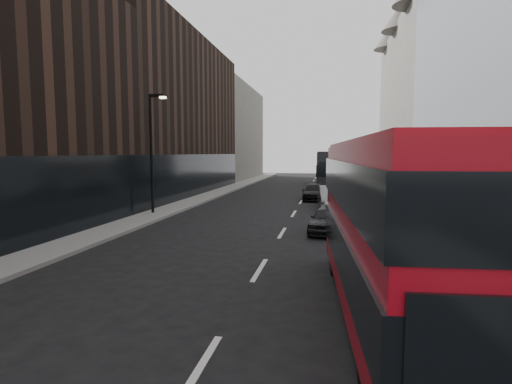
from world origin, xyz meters
The scene contains 12 objects.
sidewalk_right centered at (7.50, 25.00, 0.07)m, with size 3.00×80.00×0.15m, color slate.
sidewalk_left centered at (-8.00, 25.00, 0.07)m, with size 2.00×80.00×0.15m, color slate.
building_modern_block centered at (11.47, 21.00, 9.90)m, with size 5.03×22.00×20.00m.
building_victorian centered at (11.38, 44.00, 9.66)m, with size 6.50×24.00×21.00m.
building_left_mid centered at (-11.50, 30.00, 7.00)m, with size 5.00×24.00×14.00m, color black.
building_left_far centered at (-11.50, 52.00, 6.50)m, with size 5.00×20.00×13.00m, color #615B55.
street_lamp centered at (-8.22, 18.00, 4.18)m, with size 1.06×0.22×7.00m.
red_bus centered at (3.53, 4.89, 2.21)m, with size 3.02×9.97×3.98m.
grey_bus centered at (2.44, 42.62, 2.07)m, with size 3.41×12.11×3.87m.
car_a centered at (2.09, 14.53, 0.62)m, with size 1.46×3.64×1.24m, color black.
car_b centered at (2.28, 22.66, 0.77)m, with size 1.63×4.66×1.54m, color gray.
car_c centered at (0.86, 27.66, 0.62)m, with size 1.75×4.29×1.25m, color black.
Camera 1 is at (2.16, -4.21, 3.71)m, focal length 28.00 mm.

